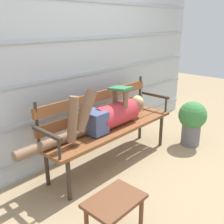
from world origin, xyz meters
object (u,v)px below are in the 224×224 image
Objects in this scene: park_bench at (108,121)px; footstool at (114,206)px; reclining_person at (107,115)px; potted_plant at (192,120)px.

park_bench is 4.00× the size of footstool.
reclining_person is 2.79× the size of potted_plant.
footstool is (-0.85, -0.87, -0.23)m from park_bench.
footstool is 1.99m from potted_plant.
footstool is at bearing -134.25° from park_bench.
reclining_person is (-0.08, -0.07, 0.11)m from park_bench.
reclining_person is 1.31m from potted_plant.
reclining_person is at bearing 46.14° from footstool.
potted_plant is (1.11, -0.54, -0.16)m from park_bench.
park_bench is at bearing 41.61° from reclining_person.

